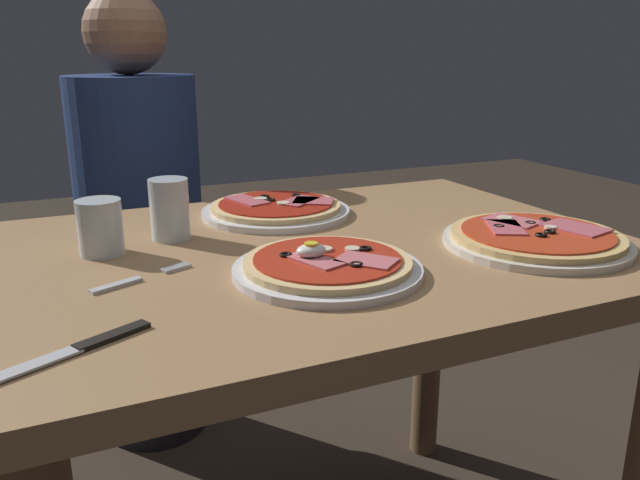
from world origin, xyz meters
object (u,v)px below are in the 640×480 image
dining_table (319,316)px  pizza_across_left (276,209)px  pizza_across_right (536,238)px  water_glass_near (101,231)px  fork (135,280)px  diner_person (142,238)px  knife (81,348)px  pizza_foreground (327,266)px  water_glass_far (170,213)px

dining_table → pizza_across_left: (0.01, 0.22, 0.14)m
pizza_across_left → pizza_across_right: bearing=-49.2°
water_glass_near → fork: (0.03, -0.15, -0.04)m
pizza_across_right → diner_person: diner_person is taller
pizza_across_left → knife: 0.61m
dining_table → knife: size_ratio=5.59×
pizza_foreground → water_glass_near: water_glass_near is taller
dining_table → diner_person: bearing=103.5°
pizza_foreground → water_glass_far: size_ratio=2.65×
dining_table → water_glass_near: size_ratio=11.78×
pizza_foreground → fork: bearing=162.4°
pizza_across_left → water_glass_far: water_glass_far is taller
pizza_across_left → fork: 0.41m
dining_table → pizza_across_right: bearing=-25.2°
pizza_across_left → pizza_across_right: size_ratio=0.95×
pizza_across_right → water_glass_far: water_glass_far is taller
dining_table → fork: 0.34m
fork → water_glass_near: bearing=99.9°
water_glass_far → dining_table: bearing=-32.3°
pizza_across_right → fork: size_ratio=2.01×
fork → knife: (-0.09, -0.19, 0.00)m
pizza_across_left → diner_person: (-0.18, 0.53, -0.18)m
water_glass_near → water_glass_far: (0.12, 0.04, 0.01)m
knife → diner_person: 1.03m
water_glass_near → knife: 0.35m
pizza_across_left → pizza_across_right: 0.49m
water_glass_far → fork: size_ratio=0.69×
dining_table → fork: (-0.31, -0.05, 0.13)m
pizza_across_right → diner_person: (-0.50, 0.90, -0.18)m
water_glass_far → pizza_across_left: bearing=19.7°
diner_person → pizza_across_left: bearing=109.3°
dining_table → water_glass_near: bearing=163.9°
dining_table → knife: 0.48m
knife → dining_table: bearing=32.2°
pizza_across_left → dining_table: bearing=-91.5°
dining_table → pizza_foreground: (-0.05, -0.14, 0.14)m
pizza_foreground → knife: size_ratio=1.49×
diner_person → dining_table: bearing=103.5°
dining_table → pizza_across_left: pizza_across_left is taller
water_glass_near → diner_person: diner_person is taller
knife → pizza_across_right: bearing=7.5°
water_glass_near → fork: bearing=-80.1°
pizza_across_right → water_glass_near: 0.70m
dining_table → water_glass_near: (-0.33, 0.10, 0.17)m
fork → diner_person: bearing=80.9°
dining_table → pizza_across_right: (0.32, -0.15, 0.14)m
pizza_across_right → diner_person: bearing=119.3°
water_glass_near → diner_person: 0.70m
water_glass_far → pizza_foreground: bearing=-58.5°
pizza_across_right → water_glass_far: 0.61m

